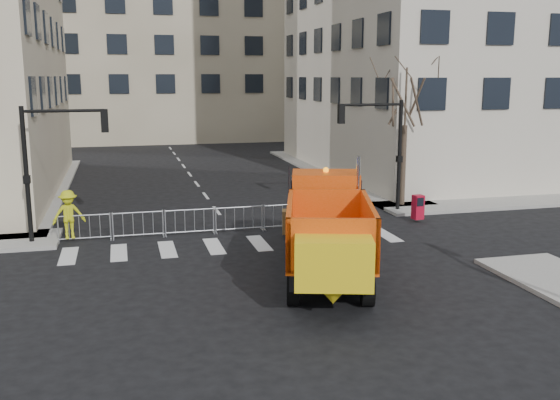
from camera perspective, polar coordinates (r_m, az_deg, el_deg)
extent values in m
plane|color=black|center=(19.50, -0.39, -8.22)|extent=(120.00, 120.00, 0.00)
cube|color=gray|center=(27.48, -4.70, -2.31)|extent=(64.00, 5.00, 0.15)
cube|color=gray|center=(70.20, -11.16, 15.53)|extent=(30.00, 18.00, 24.00)
cylinder|color=black|center=(25.87, -22.15, 1.97)|extent=(0.18, 0.18, 5.40)
cylinder|color=black|center=(30.49, 10.86, 3.89)|extent=(0.18, 0.18, 5.40)
cube|color=black|center=(20.54, 4.32, -4.42)|extent=(4.31, 7.67, 0.46)
cylinder|color=black|center=(23.18, 1.42, -3.61)|extent=(0.66, 1.17, 1.12)
cylinder|color=black|center=(23.26, 6.68, -3.63)|extent=(0.66, 1.17, 1.12)
cylinder|color=black|center=(19.38, 1.28, -6.60)|extent=(0.66, 1.17, 1.12)
cylinder|color=black|center=(19.47, 7.61, -6.62)|extent=(0.66, 1.17, 1.12)
cylinder|color=black|center=(18.13, 1.23, -7.88)|extent=(0.66, 1.17, 1.12)
cylinder|color=black|center=(18.23, 8.00, -7.89)|extent=(0.66, 1.17, 1.12)
cube|color=#D3460B|center=(23.53, 4.04, -0.62)|extent=(2.50, 2.16, 1.01)
cube|color=#D3460B|center=(22.12, 4.18, 0.23)|extent=(2.70, 2.22, 1.83)
cylinder|color=silver|center=(21.37, 7.12, 0.75)|extent=(0.14, 0.14, 2.43)
cube|color=#D3460B|center=(18.90, 4.53, -2.47)|extent=(3.70, 5.00, 1.67)
cube|color=yellow|center=(16.34, 4.92, -5.78)|extent=(2.23, 1.55, 1.32)
cube|color=brown|center=(25.43, 3.88, -2.05)|extent=(3.28, 1.48, 1.14)
imported|color=black|center=(25.98, 1.49, -1.41)|extent=(0.70, 0.67, 1.61)
imported|color=black|center=(25.51, 5.02, -1.72)|extent=(0.90, 0.77, 1.59)
imported|color=black|center=(25.07, 6.91, -1.46)|extent=(1.07, 1.28, 2.04)
imported|color=#C0C517|center=(26.05, -18.76, -1.26)|extent=(1.37, 0.95, 1.95)
cube|color=#AF0D26|center=(28.81, 12.49, -0.64)|extent=(0.50, 0.46, 1.10)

